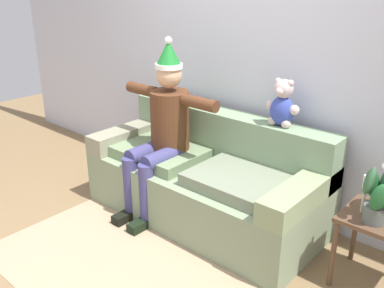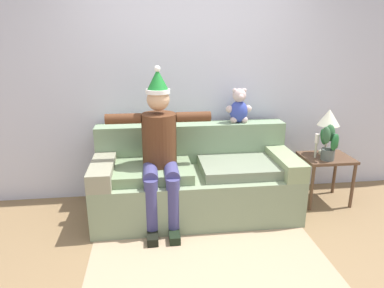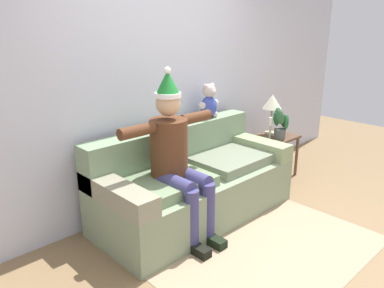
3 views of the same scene
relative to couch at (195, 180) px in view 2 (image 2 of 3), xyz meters
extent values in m
plane|color=olive|center=(0.00, -1.01, -0.35)|extent=(10.00, 10.00, 0.00)
cube|color=silver|center=(0.00, 0.54, 1.00)|extent=(7.00, 0.10, 2.70)
cube|color=gray|center=(0.00, -0.05, -0.11)|extent=(2.07, 0.91, 0.47)
cube|color=gray|center=(0.00, 0.29, 0.33)|extent=(2.07, 0.24, 0.42)
cube|color=gray|center=(-0.92, -0.05, 0.21)|extent=(0.22, 0.91, 0.17)
cube|color=gray|center=(0.92, -0.05, 0.21)|extent=(0.22, 0.91, 0.17)
cube|color=gray|center=(-0.47, -0.10, 0.17)|extent=(0.83, 0.64, 0.10)
cube|color=gray|center=(0.47, -0.10, 0.17)|extent=(0.83, 0.64, 0.10)
cylinder|color=#552F1B|center=(-0.36, -0.07, 0.48)|extent=(0.34, 0.34, 0.52)
sphere|color=tan|center=(-0.36, -0.07, 0.88)|extent=(0.22, 0.22, 0.22)
cylinder|color=white|center=(-0.36, -0.07, 0.96)|extent=(0.23, 0.23, 0.04)
cone|color=#1A782A|center=(-0.36, -0.07, 1.07)|extent=(0.21, 0.21, 0.20)
sphere|color=white|center=(-0.36, -0.07, 1.17)|extent=(0.06, 0.06, 0.06)
cylinder|color=#403E73|center=(-0.46, -0.27, 0.22)|extent=(0.14, 0.40, 0.14)
cylinder|color=#403E73|center=(-0.46, -0.47, -0.06)|extent=(0.13, 0.13, 0.57)
cube|color=black|center=(-0.46, -0.55, -0.31)|extent=(0.10, 0.24, 0.08)
cylinder|color=#403E73|center=(-0.26, -0.27, 0.22)|extent=(0.14, 0.40, 0.14)
cylinder|color=#403E73|center=(-0.26, -0.47, -0.06)|extent=(0.13, 0.13, 0.57)
cube|color=black|center=(-0.26, -0.55, -0.31)|extent=(0.10, 0.24, 0.08)
cylinder|color=#552F1B|center=(-0.70, -0.07, 0.70)|extent=(0.34, 0.10, 0.10)
cylinder|color=#552F1B|center=(-0.02, -0.07, 0.70)|extent=(0.34, 0.10, 0.10)
ellipsoid|color=#3647A7|center=(0.53, 0.29, 0.66)|extent=(0.20, 0.16, 0.24)
sphere|color=beige|center=(0.53, 0.29, 0.84)|extent=(0.15, 0.15, 0.15)
sphere|color=beige|center=(0.53, 0.23, 0.83)|extent=(0.07, 0.07, 0.07)
sphere|color=beige|center=(0.47, 0.29, 0.90)|extent=(0.05, 0.05, 0.05)
sphere|color=beige|center=(0.58, 0.29, 0.90)|extent=(0.05, 0.05, 0.05)
sphere|color=beige|center=(0.42, 0.29, 0.69)|extent=(0.08, 0.08, 0.08)
sphere|color=beige|center=(0.47, 0.26, 0.58)|extent=(0.08, 0.08, 0.08)
sphere|color=beige|center=(0.63, 0.29, 0.69)|extent=(0.08, 0.08, 0.08)
sphere|color=beige|center=(0.59, 0.26, 0.58)|extent=(0.08, 0.08, 0.08)
cube|color=brown|center=(1.48, 0.03, 0.17)|extent=(0.53, 0.44, 0.03)
cylinder|color=brown|center=(1.24, -0.16, -0.10)|extent=(0.04, 0.04, 0.51)
cylinder|color=brown|center=(1.71, -0.16, -0.10)|extent=(0.04, 0.04, 0.51)
cylinder|color=brown|center=(1.24, 0.22, -0.10)|extent=(0.04, 0.04, 0.51)
cylinder|color=brown|center=(1.71, 0.22, -0.10)|extent=(0.04, 0.04, 0.51)
cylinder|color=#BABB9A|center=(1.50, 0.12, 0.20)|extent=(0.14, 0.14, 0.03)
cylinder|color=#B6B098|center=(1.50, 0.12, 0.37)|extent=(0.02, 0.02, 0.30)
cone|color=silver|center=(1.50, 0.12, 0.61)|extent=(0.24, 0.24, 0.18)
cylinder|color=#525B56|center=(1.43, -0.07, 0.25)|extent=(0.14, 0.14, 0.12)
ellipsoid|color=#2C5337|center=(1.49, -0.07, 0.40)|extent=(0.11, 0.11, 0.20)
ellipsoid|color=#2D5E34|center=(1.46, -0.01, 0.47)|extent=(0.13, 0.15, 0.20)
ellipsoid|color=#1D5328|center=(1.38, -0.03, 0.44)|extent=(0.14, 0.12, 0.20)
ellipsoid|color=#2D5532|center=(1.38, -0.09, 0.47)|extent=(0.11, 0.17, 0.21)
ellipsoid|color=#1F5C2B|center=(1.46, -0.13, 0.40)|extent=(0.15, 0.12, 0.20)
cylinder|color=beige|center=(1.33, 0.01, 0.27)|extent=(0.02, 0.02, 0.17)
cylinder|color=white|center=(1.33, 0.01, 0.41)|extent=(0.04, 0.04, 0.10)
cube|color=tan|center=(0.00, -1.06, -0.35)|extent=(2.01, 1.14, 0.01)
camera|label=1|loc=(2.10, -2.59, 1.65)|focal=39.60mm
camera|label=2|loc=(-0.45, -3.38, 1.46)|focal=32.54mm
camera|label=3|loc=(-2.48, -2.57, 1.56)|focal=35.81mm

